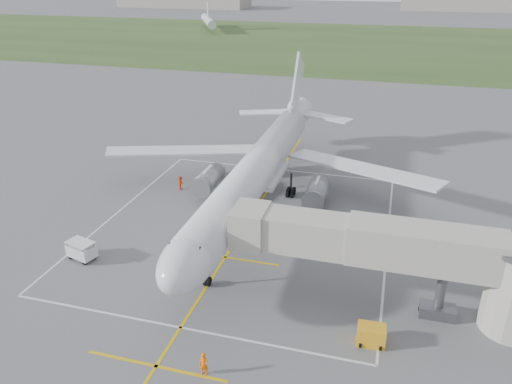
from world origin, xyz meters
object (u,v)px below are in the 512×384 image
(airliner, at_px, (257,169))
(baggage_cart, at_px, (82,250))
(jet_bridge, at_px, (413,258))
(gpu_unit, at_px, (371,335))
(ramp_worker_wing, at_px, (181,183))
(ramp_worker_nose, at_px, (204,364))

(airliner, relative_size, baggage_cart, 16.70)
(jet_bridge, bearing_deg, baggage_cart, -179.49)
(gpu_unit, bearing_deg, ramp_worker_wing, 135.17)
(jet_bridge, distance_m, baggage_cart, 28.24)
(gpu_unit, bearing_deg, airliner, 122.60)
(baggage_cart, relative_size, ramp_worker_wing, 1.78)
(airliner, xyz_separation_m, ramp_worker_nose, (3.32, -24.51, -3.56))
(baggage_cart, bearing_deg, airliner, 65.13)
(airliner, xyz_separation_m, ramp_worker_wing, (-9.92, 2.14, -3.61))
(jet_bridge, relative_size, baggage_cart, 8.36)
(ramp_worker_nose, bearing_deg, jet_bridge, 36.84)
(airliner, relative_size, ramp_worker_wing, 29.71)
(ramp_worker_nose, bearing_deg, airliner, 94.94)
(ramp_worker_wing, bearing_deg, jet_bridge, -151.63)
(airliner, height_order, ramp_worker_wing, airliner)
(gpu_unit, xyz_separation_m, ramp_worker_wing, (-23.35, 20.81, 0.07))
(gpu_unit, relative_size, ramp_worker_wing, 1.27)
(airliner, height_order, gpu_unit, airliner)
(gpu_unit, bearing_deg, baggage_cart, 167.65)
(ramp_worker_nose, xyz_separation_m, ramp_worker_wing, (-13.24, 26.65, -0.04))
(airliner, distance_m, baggage_cart, 19.30)
(airliner, bearing_deg, jet_bridge, -42.19)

